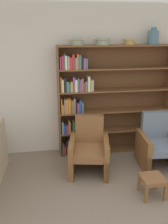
{
  "coord_description": "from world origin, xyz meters",
  "views": [
    {
      "loc": [
        -0.81,
        -1.75,
        2.32
      ],
      "look_at": [
        -0.18,
        2.26,
        0.95
      ],
      "focal_mm": 40.0,
      "sensor_mm": 36.0,
      "label": 1
    }
  ],
  "objects_px": {
    "bowl_copper": "(130,41)",
    "armchair_cushioned": "(158,144)",
    "armchair_leather": "(89,149)",
    "bowl_brass": "(77,42)",
    "bookshelf": "(103,100)",
    "vase_tall": "(153,37)",
    "bowl_slate": "(103,41)",
    "footstool": "(152,181)"
  },
  "relations": [
    {
      "from": "bookshelf",
      "to": "bowl_copper",
      "type": "bearing_deg",
      "value": -2.14
    },
    {
      "from": "bowl_copper",
      "to": "footstool",
      "type": "distance_m",
      "value": 2.38
    },
    {
      "from": "bowl_brass",
      "to": "armchair_cushioned",
      "type": "relative_size",
      "value": 0.25
    },
    {
      "from": "armchair_leather",
      "to": "bookshelf",
      "type": "bearing_deg",
      "value": -108.61
    },
    {
      "from": "armchair_leather",
      "to": "bowl_copper",
      "type": "bearing_deg",
      "value": -130.35
    },
    {
      "from": "bookshelf",
      "to": "footstool",
      "type": "bearing_deg",
      "value": -75.54
    },
    {
      "from": "bowl_copper",
      "to": "armchair_cushioned",
      "type": "bearing_deg",
      "value": -59.19
    },
    {
      "from": "bowl_slate",
      "to": "armchair_leather",
      "type": "height_order",
      "value": "bowl_slate"
    },
    {
      "from": "bowl_brass",
      "to": "vase_tall",
      "type": "relative_size",
      "value": 0.79
    },
    {
      "from": "bowl_brass",
      "to": "vase_tall",
      "type": "bearing_deg",
      "value": 0.0
    },
    {
      "from": "bowl_brass",
      "to": "footstool",
      "type": "relative_size",
      "value": 0.73
    },
    {
      "from": "armchair_leather",
      "to": "footstool",
      "type": "height_order",
      "value": "armchair_leather"
    },
    {
      "from": "bookshelf",
      "to": "vase_tall",
      "type": "distance_m",
      "value": 1.43
    },
    {
      "from": "vase_tall",
      "to": "armchair_cushioned",
      "type": "height_order",
      "value": "vase_tall"
    },
    {
      "from": "bowl_copper",
      "to": "footstool",
      "type": "relative_size",
      "value": 0.64
    },
    {
      "from": "bowl_slate",
      "to": "armchair_cushioned",
      "type": "relative_size",
      "value": 0.29
    },
    {
      "from": "footstool",
      "to": "bowl_slate",
      "type": "bearing_deg",
      "value": 106.11
    },
    {
      "from": "vase_tall",
      "to": "armchair_leather",
      "type": "distance_m",
      "value": 2.28
    },
    {
      "from": "bowl_brass",
      "to": "armchair_cushioned",
      "type": "xyz_separation_m",
      "value": [
        1.32,
        -0.66,
        -1.71
      ]
    },
    {
      "from": "bookshelf",
      "to": "bowl_slate",
      "type": "bearing_deg",
      "value": -158.43
    },
    {
      "from": "bowl_brass",
      "to": "armchair_leather",
      "type": "distance_m",
      "value": 1.83
    },
    {
      "from": "bowl_copper",
      "to": "bowl_slate",
      "type": "bearing_deg",
      "value": 180.0
    },
    {
      "from": "vase_tall",
      "to": "armchair_cushioned",
      "type": "distance_m",
      "value": 1.9
    },
    {
      "from": "bookshelf",
      "to": "bowl_brass",
      "type": "xyz_separation_m",
      "value": [
        -0.49,
        -0.02,
        1.07
      ]
    },
    {
      "from": "vase_tall",
      "to": "armchair_leather",
      "type": "height_order",
      "value": "vase_tall"
    },
    {
      "from": "bowl_brass",
      "to": "armchair_cushioned",
      "type": "distance_m",
      "value": 2.26
    },
    {
      "from": "bowl_copper",
      "to": "armchair_leather",
      "type": "distance_m",
      "value": 2.01
    },
    {
      "from": "bowl_slate",
      "to": "footstool",
      "type": "xyz_separation_m",
      "value": [
        0.43,
        -1.49,
        -1.85
      ]
    },
    {
      "from": "armchair_leather",
      "to": "footstool",
      "type": "bearing_deg",
      "value": 144.04
    },
    {
      "from": "bowl_copper",
      "to": "footstool",
      "type": "height_order",
      "value": "bowl_copper"
    },
    {
      "from": "armchair_cushioned",
      "to": "bowl_brass",
      "type": "bearing_deg",
      "value": -22.77
    },
    {
      "from": "bookshelf",
      "to": "bowl_copper",
      "type": "relative_size",
      "value": 10.4
    },
    {
      "from": "bowl_copper",
      "to": "vase_tall",
      "type": "xyz_separation_m",
      "value": [
        0.43,
        0.0,
        0.07
      ]
    },
    {
      "from": "bookshelf",
      "to": "bowl_brass",
      "type": "height_order",
      "value": "bowl_brass"
    },
    {
      "from": "bowl_copper",
      "to": "armchair_cushioned",
      "type": "xyz_separation_m",
      "value": [
        0.4,
        -0.66,
        -1.71
      ]
    },
    {
      "from": "bowl_copper",
      "to": "vase_tall",
      "type": "height_order",
      "value": "vase_tall"
    },
    {
      "from": "bowl_slate",
      "to": "vase_tall",
      "type": "height_order",
      "value": "vase_tall"
    },
    {
      "from": "bowl_copper",
      "to": "armchair_cushioned",
      "type": "distance_m",
      "value": 1.87
    },
    {
      "from": "bowl_brass",
      "to": "armchair_leather",
      "type": "xyz_separation_m",
      "value": [
        0.1,
        -0.66,
        -1.71
      ]
    },
    {
      "from": "bookshelf",
      "to": "vase_tall",
      "type": "relative_size",
      "value": 7.24
    },
    {
      "from": "vase_tall",
      "to": "armchair_cushioned",
      "type": "xyz_separation_m",
      "value": [
        -0.04,
        -0.66,
        -1.78
      ]
    },
    {
      "from": "bookshelf",
      "to": "bowl_slate",
      "type": "relative_size",
      "value": 7.98
    }
  ]
}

